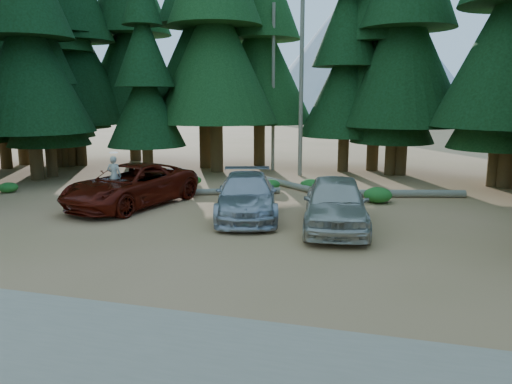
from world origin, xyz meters
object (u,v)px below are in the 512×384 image
frisbee_player (114,175)px  red_pickup (131,185)px  silver_minivan_right (336,203)px  log_left (237,191)px  silver_minivan_center (246,196)px  log_right (405,194)px  log_mid (287,184)px

frisbee_player → red_pickup: bearing=-155.5°
silver_minivan_right → log_left: bearing=128.6°
red_pickup → silver_minivan_center: (5.25, -0.49, -0.06)m
silver_minivan_center → log_right: silver_minivan_center is taller
silver_minivan_right → red_pickup: bearing=163.0°
silver_minivan_center → log_right: (5.99, 5.46, -0.64)m
silver_minivan_center → log_mid: size_ratio=1.46×
silver_minivan_right → log_right: (2.46, 6.37, -0.75)m
frisbee_player → log_mid: bearing=-141.6°
frisbee_player → log_right: size_ratio=0.33×
frisbee_player → log_right: frisbee_player is taller
red_pickup → log_mid: 8.17m
red_pickup → silver_minivan_center: bearing=8.0°
silver_minivan_center → log_left: size_ratio=1.36×
red_pickup → silver_minivan_center: red_pickup is taller
red_pickup → silver_minivan_center: size_ratio=1.13×
red_pickup → log_left: 5.08m
silver_minivan_right → log_right: size_ratio=0.98×
log_left → frisbee_player: bearing=-157.5°
red_pickup → silver_minivan_center: 5.27m
silver_minivan_center → log_mid: silver_minivan_center is taller
red_pickup → silver_minivan_right: silver_minivan_right is taller
log_right → log_left: bearing=176.7°
silver_minivan_center → silver_minivan_right: (3.53, -0.91, 0.11)m
silver_minivan_center → log_right: 8.13m
log_left → log_right: bearing=-10.6°
silver_minivan_right → frisbee_player: 9.40m
red_pickup → log_mid: size_ratio=1.65×
silver_minivan_center → log_right: bearing=26.4°
red_pickup → silver_minivan_right: bearing=4.2°
log_mid → log_right: bearing=29.8°
log_mid → log_right: size_ratio=0.70×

